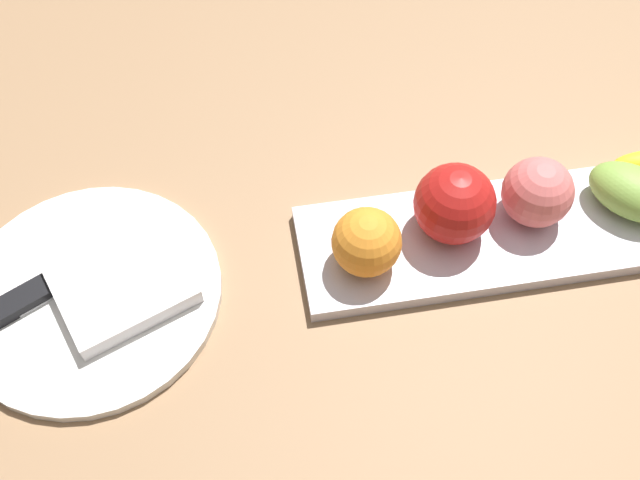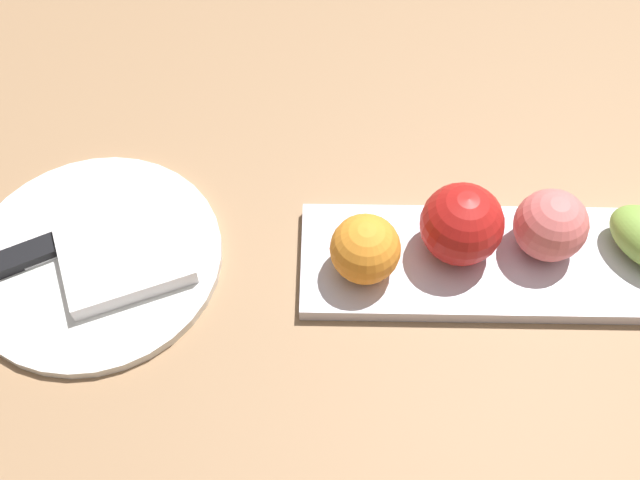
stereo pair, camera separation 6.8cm
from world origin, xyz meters
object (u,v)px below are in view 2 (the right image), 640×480
object	(u,v)px
apple	(462,224)
peach	(554,225)
folded_napkin	(123,252)
dinner_plate	(95,260)
fruit_tray	(547,265)
orange_near_apple	(365,249)
knife	(53,248)

from	to	relation	value
apple	peach	distance (m)	0.09
apple	peach	bearing A→B (deg)	2.15
folded_napkin	dinner_plate	bearing A→B (deg)	180.00
fruit_tray	peach	xyz separation A→B (m)	(-0.00, 0.02, 0.04)
dinner_plate	folded_napkin	bearing A→B (deg)	-0.00
orange_near_apple	folded_napkin	size ratio (longest dim) A/B	0.56
orange_near_apple	folded_napkin	distance (m)	0.23
folded_napkin	knife	bearing A→B (deg)	175.21
folded_napkin	knife	size ratio (longest dim) A/B	0.69
apple	fruit_tray	bearing A→B (deg)	-8.75
fruit_tray	folded_napkin	world-z (taller)	folded_napkin
fruit_tray	knife	bearing A→B (deg)	179.29
orange_near_apple	dinner_plate	world-z (taller)	orange_near_apple
orange_near_apple	dinner_plate	distance (m)	0.27
orange_near_apple	peach	size ratio (longest dim) A/B	0.95
apple	orange_near_apple	size ratio (longest dim) A/B	1.19
peach	knife	xyz separation A→B (m)	(-0.48, -0.01, -0.03)
fruit_tray	orange_near_apple	size ratio (longest dim) A/B	7.10
orange_near_apple	folded_napkin	xyz separation A→B (m)	(-0.23, 0.01, -0.03)
fruit_tray	orange_near_apple	distance (m)	0.18
fruit_tray	folded_napkin	distance (m)	0.41
orange_near_apple	knife	distance (m)	0.30
apple	folded_napkin	size ratio (longest dim) A/B	0.66
fruit_tray	peach	bearing A→B (deg)	97.20
peach	dinner_plate	bearing A→B (deg)	-177.79
orange_near_apple	peach	distance (m)	0.18
folded_napkin	apple	bearing A→B (deg)	2.44
fruit_tray	knife	world-z (taller)	knife
fruit_tray	dinner_plate	xyz separation A→B (m)	(-0.44, 0.00, -0.00)
fruit_tray	dinner_plate	distance (m)	0.44
knife	fruit_tray	bearing A→B (deg)	-27.75
folded_napkin	knife	xyz separation A→B (m)	(-0.07, 0.01, -0.00)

